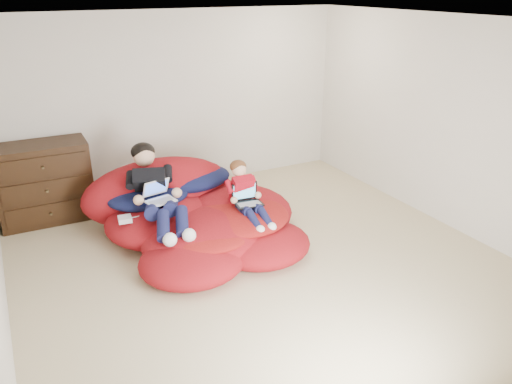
% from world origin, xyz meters
% --- Properties ---
extents(room_shell, '(5.10, 5.10, 2.77)m').
position_xyz_m(room_shell, '(0.00, 0.00, 0.22)').
color(room_shell, '#C0B089').
rests_on(room_shell, ground).
extents(dresser, '(1.13, 0.63, 1.01)m').
position_xyz_m(dresser, '(-1.90, 2.20, 0.50)').
color(dresser, black).
rests_on(dresser, ground).
extents(beanbag_pile, '(2.42, 2.30, 0.90)m').
position_xyz_m(beanbag_pile, '(-0.40, 0.88, 0.27)').
color(beanbag_pile, '#A11219').
rests_on(beanbag_pile, ground).
extents(cream_pillow, '(0.46, 0.29, 0.29)m').
position_xyz_m(cream_pillow, '(-0.95, 1.63, 0.62)').
color(cream_pillow, silver).
rests_on(cream_pillow, beanbag_pile).
extents(older_boy, '(0.50, 1.36, 0.76)m').
position_xyz_m(older_boy, '(-0.84, 0.98, 0.69)').
color(older_boy, black).
rests_on(older_boy, beanbag_pile).
extents(younger_boy, '(0.27, 0.82, 0.62)m').
position_xyz_m(younger_boy, '(0.08, 0.52, 0.61)').
color(younger_boy, red).
rests_on(younger_boy, beanbag_pile).
extents(laptop_white, '(0.34, 0.36, 0.21)m').
position_xyz_m(laptop_white, '(-0.84, 0.84, 0.64)').
color(laptop_white, silver).
rests_on(laptop_white, older_boy).
extents(laptop_black, '(0.32, 0.26, 0.23)m').
position_xyz_m(laptop_black, '(0.08, 0.49, 0.55)').
color(laptop_black, black).
rests_on(laptop_black, younger_boy).
extents(power_adapter, '(0.16, 0.16, 0.05)m').
position_xyz_m(power_adapter, '(-1.23, 0.87, 0.42)').
color(power_adapter, silver).
rests_on(power_adapter, beanbag_pile).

